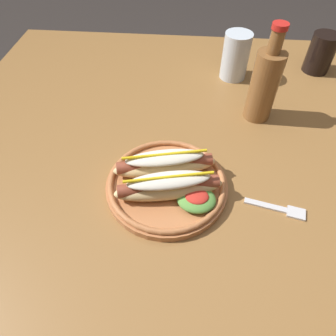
% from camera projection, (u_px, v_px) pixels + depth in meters
% --- Properties ---
extents(ground_plane, '(8.00, 8.00, 0.00)m').
position_uv_depth(ground_plane, '(186.00, 263.00, 1.30)').
color(ground_plane, '#2D2826').
extents(dining_table, '(1.32, 1.09, 0.74)m').
position_uv_depth(dining_table, '(197.00, 161.00, 0.81)').
color(dining_table, olive).
rests_on(dining_table, ground_plane).
extents(hot_dog_plate, '(0.26, 0.26, 0.08)m').
position_uv_depth(hot_dog_plate, '(168.00, 181.00, 0.62)').
color(hot_dog_plate, '#B77042').
rests_on(hot_dog_plate, dining_table).
extents(fork, '(0.12, 0.05, 0.00)m').
position_uv_depth(fork, '(280.00, 209.00, 0.60)').
color(fork, silver).
rests_on(fork, dining_table).
extents(soda_cup, '(0.08, 0.08, 0.11)m').
position_uv_depth(soda_cup, '(321.00, 53.00, 0.91)').
color(soda_cup, black).
rests_on(soda_cup, dining_table).
extents(water_cup, '(0.08, 0.08, 0.13)m').
position_uv_depth(water_cup, '(235.00, 56.00, 0.88)').
color(water_cup, silver).
rests_on(water_cup, dining_table).
extents(glass_bottle, '(0.07, 0.07, 0.24)m').
position_uv_depth(glass_bottle, '(264.00, 84.00, 0.73)').
color(glass_bottle, brown).
rests_on(glass_bottle, dining_table).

